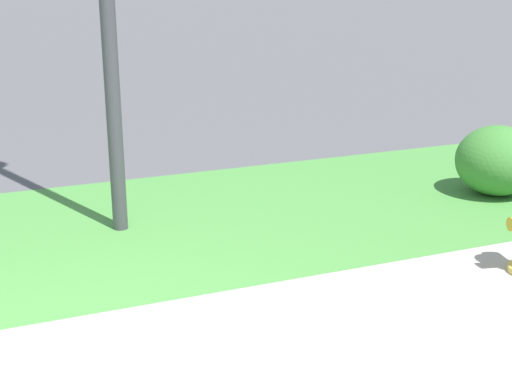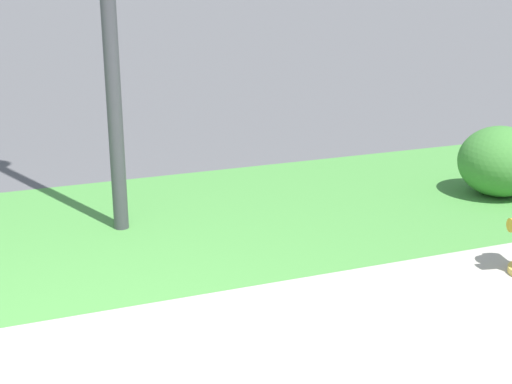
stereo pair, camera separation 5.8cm
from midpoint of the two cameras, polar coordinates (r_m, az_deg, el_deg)
name	(u,v)px [view 1 (the left image)]	position (r m, az deg, el deg)	size (l,w,h in m)	color
grass_verge	(16,244)	(5.37, -18.91, -3.96)	(18.00, 2.60, 0.01)	#47893D
shrub_bush_near_lamp	(497,161)	(6.45, 18.50, 2.40)	(0.71, 0.71, 0.60)	#3D7F33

